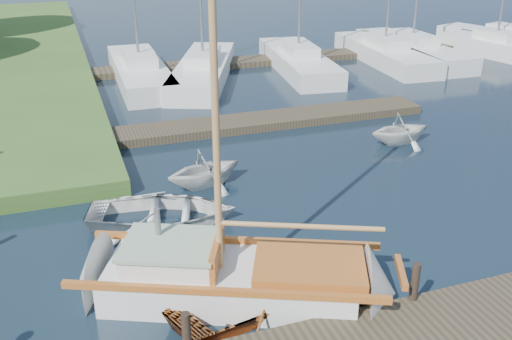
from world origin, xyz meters
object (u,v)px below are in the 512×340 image
object	(u,v)px
tender_a	(162,209)
marina_boat_5	(412,48)
mooring_post_2	(415,282)
sailboat	(238,281)
dinghy	(255,287)
marina_boat_1	(203,68)
marina_boat_3	(298,60)
tender_b	(204,166)
mooring_post_1	(186,333)
tender_d	(401,127)
marina_boat_6	(496,45)
marina_boat_0	(140,70)
marina_boat_4	(384,52)

from	to	relation	value
tender_a	marina_boat_5	xyz separation A→B (m)	(16.72, 14.21, 0.18)
mooring_post_2	tender_a	distance (m)	6.56
sailboat	dinghy	size ratio (longest dim) A/B	2.68
marina_boat_1	marina_boat_3	world-z (taller)	marina_boat_1
sailboat	tender_b	size ratio (longest dim) A/B	4.27
mooring_post_1	tender_a	xyz separation A→B (m)	(0.54, 5.22, -0.31)
tender_d	marina_boat_6	bearing A→B (deg)	-52.58
dinghy	tender_a	bearing A→B (deg)	-5.27
tender_b	mooring_post_1	bearing A→B (deg)	149.18
mooring_post_2	tender_a	size ratio (longest dim) A/B	0.21
marina_boat_0	mooring_post_1	bearing A→B (deg)	174.80
mooring_post_2	tender_b	xyz separation A→B (m)	(-2.36, 7.04, -0.09)
tender_a	tender_d	size ratio (longest dim) A/B	1.66
mooring_post_2	marina_boat_5	distance (m)	23.24
tender_d	mooring_post_1	bearing A→B (deg)	129.51
mooring_post_2	marina_boat_4	size ratio (longest dim) A/B	0.08
marina_boat_4	marina_boat_6	xyz separation A→B (m)	(6.82, -0.66, 0.01)
tender_a	tender_d	xyz separation A→B (m)	(8.85, 2.94, 0.20)
mooring_post_1	marina_boat_0	bearing A→B (deg)	83.60
mooring_post_2	marina_boat_4	world-z (taller)	marina_boat_4
tender_a	marina_boat_4	world-z (taller)	marina_boat_4
mooring_post_2	marina_boat_6	bearing A→B (deg)	46.27
tender_d	marina_boat_5	world-z (taller)	marina_boat_5
marina_boat_6	tender_d	bearing A→B (deg)	117.42
marina_boat_5	marina_boat_3	bearing A→B (deg)	95.81
tender_d	marina_boat_3	size ratio (longest dim) A/B	0.21
marina_boat_0	marina_boat_6	distance (m)	19.99
sailboat	marina_boat_1	distance (m)	17.42
mooring_post_1	tender_a	world-z (taller)	mooring_post_1
tender_d	marina_boat_6	size ratio (longest dim) A/B	0.23
tender_a	marina_boat_3	distance (m)	16.71
tender_d	marina_boat_0	bearing A→B (deg)	31.27
marina_boat_0	marina_boat_5	size ratio (longest dim) A/B	0.87
tender_a	tender_d	bearing A→B (deg)	-55.20
dinghy	tender_d	bearing A→B (deg)	-69.68
mooring_post_1	marina_boat_1	distance (m)	19.36
tender_d	marina_boat_3	xyz separation A→B (m)	(0.76, 10.73, -0.02)
marina_boat_0	marina_boat_1	distance (m)	3.02
tender_d	marina_boat_4	distance (m)	12.43
mooring_post_1	marina_boat_4	xyz separation A→B (m)	(15.31, 19.09, -0.14)
mooring_post_1	dinghy	distance (m)	2.14
dinghy	tender_d	xyz separation A→B (m)	(7.73, 6.87, 0.21)
tender_d	marina_boat_4	size ratio (longest dim) A/B	0.23
dinghy	marina_boat_4	bearing A→B (deg)	-58.78
sailboat	mooring_post_2	bearing A→B (deg)	-4.17
dinghy	marina_boat_4	xyz separation A→B (m)	(13.64, 17.80, 0.18)
marina_boat_4	marina_boat_6	distance (m)	6.86
tender_a	marina_boat_1	xyz separation A→B (m)	(4.56, 13.46, 0.18)
mooring_post_1	marina_boat_4	world-z (taller)	marina_boat_4
dinghy	tender_b	distance (m)	5.77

